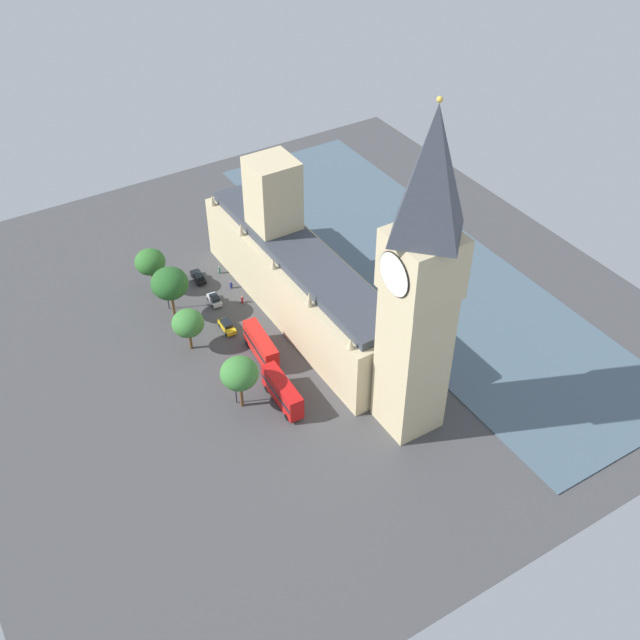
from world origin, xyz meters
name	(u,v)px	position (x,y,z in m)	size (l,w,h in m)	color
ground_plane	(293,316)	(0.00, 0.00, 0.00)	(125.08, 125.08, 0.00)	#424244
river_thames	(418,268)	(-29.36, 0.00, 0.12)	(33.46, 112.58, 0.25)	#475B6B
parliament_building	(297,274)	(-1.99, -1.63, 8.08)	(12.49, 55.08, 27.65)	#CCBA8E
clock_tower	(421,279)	(-2.56, 32.25, 28.45)	(9.51, 9.51, 55.07)	#CCBA8E
car_black_under_trees	(198,277)	(10.50, -19.69, 0.89)	(2.07, 4.84, 1.74)	black
car_silver_far_end	(215,299)	(10.89, -11.37, 0.88)	(2.15, 4.22, 1.74)	#B7B7BC
car_yellow_cab_leading	(227,326)	(12.34, -3.08, 0.89)	(2.04, 4.75, 1.74)	gold
double_decker_bus_opposite_hall	(261,345)	(10.36, 6.71, 2.63)	(3.46, 10.68, 4.75)	red
double_decker_bus_trailing	(282,391)	(12.71, 18.57, 2.63)	(2.96, 10.59, 4.75)	red
pedestrian_kerbside	(242,300)	(6.32, -8.72, 0.73)	(0.68, 0.66, 1.62)	maroon
pedestrian_near_tower	(231,285)	(6.08, -14.03, 0.76)	(0.65, 0.71, 1.69)	navy
pedestrian_corner	(219,270)	(5.90, -19.69, 0.75)	(0.69, 0.61, 1.68)	#336B60
plane_tree_midblock	(170,284)	(19.19, -11.39, 8.00)	(6.88, 6.88, 10.95)	brown
plane_tree_by_river_gate	(150,262)	(19.32, -20.86, 7.08)	(5.84, 5.84, 9.60)	brown
plane_tree_slot_10	(188,323)	(20.10, -1.82, 5.83)	(5.71, 5.71, 8.29)	brown
plane_tree_slot_11	(239,374)	(18.78, 15.65, 7.32)	(6.24, 6.24, 10.01)	brown
street_lamp_slot_12	(235,383)	(19.25, 14.59, 4.54)	(0.56, 0.56, 6.52)	black
street_lamp_slot_13	(166,290)	(19.07, -14.41, 4.41)	(0.56, 0.56, 6.32)	black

